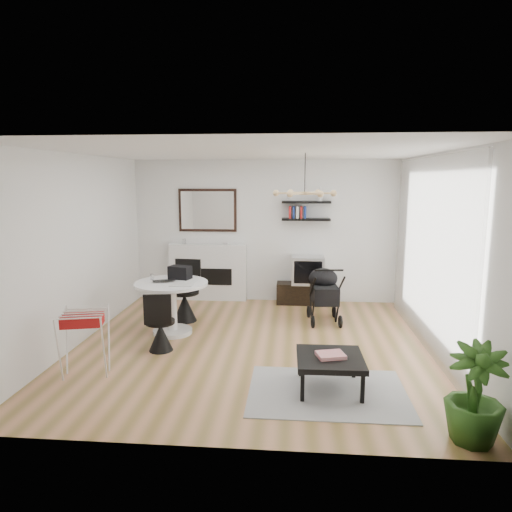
# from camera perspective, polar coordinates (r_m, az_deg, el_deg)

# --- Properties ---
(floor) EXTENTS (5.00, 5.00, 0.00)m
(floor) POSITION_cam_1_polar(r_m,az_deg,el_deg) (6.61, -0.38, -11.17)
(floor) COLOR olive
(floor) RESTS_ON ground
(ceiling) EXTENTS (5.00, 5.00, 0.00)m
(ceiling) POSITION_cam_1_polar(r_m,az_deg,el_deg) (6.19, -0.41, 12.88)
(ceiling) COLOR white
(ceiling) RESTS_ON wall_back
(wall_back) EXTENTS (5.00, 0.00, 5.00)m
(wall_back) POSITION_cam_1_polar(r_m,az_deg,el_deg) (8.73, 1.12, 3.08)
(wall_back) COLOR white
(wall_back) RESTS_ON floor
(wall_left) EXTENTS (0.00, 5.00, 5.00)m
(wall_left) POSITION_cam_1_polar(r_m,az_deg,el_deg) (6.95, -21.39, 0.70)
(wall_left) COLOR white
(wall_left) RESTS_ON floor
(wall_right) EXTENTS (0.00, 5.00, 5.00)m
(wall_right) POSITION_cam_1_polar(r_m,az_deg,el_deg) (6.53, 22.03, 0.12)
(wall_right) COLOR white
(wall_right) RESTS_ON floor
(sheer_curtain) EXTENTS (0.04, 3.60, 2.60)m
(sheer_curtain) POSITION_cam_1_polar(r_m,az_deg,el_deg) (6.69, 20.71, 0.41)
(sheer_curtain) COLOR white
(sheer_curtain) RESTS_ON wall_right
(fireplace) EXTENTS (1.50, 0.17, 2.16)m
(fireplace) POSITION_cam_1_polar(r_m,az_deg,el_deg) (8.90, -6.02, -1.18)
(fireplace) COLOR white
(fireplace) RESTS_ON floor
(shelf_lower) EXTENTS (0.90, 0.25, 0.04)m
(shelf_lower) POSITION_cam_1_polar(r_m,az_deg,el_deg) (8.56, 6.27, 4.58)
(shelf_lower) COLOR black
(shelf_lower) RESTS_ON wall_back
(shelf_upper) EXTENTS (0.90, 0.25, 0.04)m
(shelf_upper) POSITION_cam_1_polar(r_m,az_deg,el_deg) (8.54, 6.31, 6.72)
(shelf_upper) COLOR black
(shelf_upper) RESTS_ON wall_back
(pendant_lamp) EXTENTS (0.90, 0.90, 0.10)m
(pendant_lamp) POSITION_cam_1_polar(r_m,az_deg,el_deg) (6.46, 6.10, 7.82)
(pendant_lamp) COLOR tan
(pendant_lamp) RESTS_ON ceiling
(tv_console) EXTENTS (1.06, 0.37, 0.40)m
(tv_console) POSITION_cam_1_polar(r_m,az_deg,el_deg) (8.73, 6.11, -4.66)
(tv_console) COLOR black
(tv_console) RESTS_ON floor
(crt_tv) EXTENTS (0.60, 0.52, 0.52)m
(crt_tv) POSITION_cam_1_polar(r_m,az_deg,el_deg) (8.63, 6.47, -1.71)
(crt_tv) COLOR silver
(crt_tv) RESTS_ON tv_console
(dining_table) EXTENTS (1.10, 1.10, 0.81)m
(dining_table) POSITION_cam_1_polar(r_m,az_deg,el_deg) (7.08, -10.49, -5.40)
(dining_table) COLOR white
(dining_table) RESTS_ON floor
(laptop) EXTENTS (0.39, 0.32, 0.03)m
(laptop) POSITION_cam_1_polar(r_m,az_deg,el_deg) (7.00, -11.39, -3.17)
(laptop) COLOR black
(laptop) RESTS_ON dining_table
(black_bag) EXTENTS (0.37, 0.28, 0.20)m
(black_bag) POSITION_cam_1_polar(r_m,az_deg,el_deg) (7.21, -9.48, -2.04)
(black_bag) COLOR black
(black_bag) RESTS_ON dining_table
(newspaper) EXTENTS (0.34, 0.28, 0.01)m
(newspaper) POSITION_cam_1_polar(r_m,az_deg,el_deg) (6.82, -9.18, -3.52)
(newspaper) COLOR beige
(newspaper) RESTS_ON dining_table
(drinking_glass) EXTENTS (0.05, 0.05, 0.09)m
(drinking_glass) POSITION_cam_1_polar(r_m,az_deg,el_deg) (7.23, -12.87, -2.56)
(drinking_glass) COLOR white
(drinking_glass) RESTS_ON dining_table
(chair_far) EXTENTS (0.48, 0.50, 1.01)m
(chair_far) POSITION_cam_1_polar(r_m,az_deg,el_deg) (7.73, -8.86, -5.69)
(chair_far) COLOR black
(chair_far) RESTS_ON floor
(chair_near) EXTENTS (0.41, 0.43, 0.85)m
(chair_near) POSITION_cam_1_polar(r_m,az_deg,el_deg) (6.48, -11.87, -9.32)
(chair_near) COLOR black
(chair_near) RESTS_ON floor
(drying_rack) EXTENTS (0.64, 0.61, 0.80)m
(drying_rack) POSITION_cam_1_polar(r_m,az_deg,el_deg) (5.91, -20.63, -10.09)
(drying_rack) COLOR white
(drying_rack) RESTS_ON floor
(stroller) EXTENTS (0.56, 0.84, 0.98)m
(stroller) POSITION_cam_1_polar(r_m,az_deg,el_deg) (7.67, 8.48, -5.02)
(stroller) COLOR black
(stroller) RESTS_ON floor
(rug) EXTENTS (1.74, 1.26, 0.01)m
(rug) POSITION_cam_1_polar(r_m,az_deg,el_deg) (5.35, 8.91, -16.47)
(rug) COLOR gray
(rug) RESTS_ON floor
(coffee_table) EXTENTS (0.75, 0.75, 0.38)m
(coffee_table) POSITION_cam_1_polar(r_m,az_deg,el_deg) (5.30, 9.24, -12.73)
(coffee_table) COLOR black
(coffee_table) RESTS_ON rug
(magazines) EXTENTS (0.35, 0.30, 0.04)m
(magazines) POSITION_cam_1_polar(r_m,az_deg,el_deg) (5.26, 9.32, -12.13)
(magazines) COLOR #E13844
(magazines) RESTS_ON coffee_table
(potted_plant) EXTENTS (0.61, 0.61, 0.92)m
(potted_plant) POSITION_cam_1_polar(r_m,az_deg,el_deg) (4.68, 25.69, -15.27)
(potted_plant) COLOR #275117
(potted_plant) RESTS_ON floor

